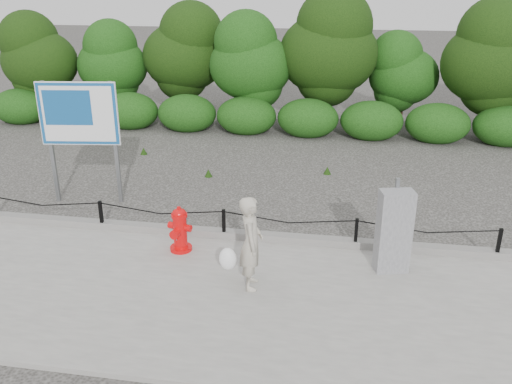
{
  "coord_description": "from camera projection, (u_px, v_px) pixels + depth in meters",
  "views": [
    {
      "loc": [
        2.16,
        -9.16,
        4.82
      ],
      "look_at": [
        0.59,
        0.2,
        1.0
      ],
      "focal_mm": 38.0,
      "sensor_mm": 36.0,
      "label": 1
    }
  ],
  "objects": [
    {
      "name": "advertising_sign",
      "position": [
        79.0,
        119.0,
        11.63
      ],
      "size": [
        1.7,
        0.35,
        2.74
      ],
      "rotation": [
        0.0,
        0.0,
        0.14
      ],
      "color": "slate",
      "rests_on": "ground"
    },
    {
      "name": "chain_barrier",
      "position": [
        224.0,
        220.0,
        10.34
      ],
      "size": [
        10.06,
        0.06,
        0.6
      ],
      "color": "black",
      "rests_on": "sidewalk"
    },
    {
      "name": "ground",
      "position": [
        224.0,
        242.0,
        10.51
      ],
      "size": [
        90.0,
        90.0,
        0.0
      ],
      "primitive_type": "plane",
      "color": "#2D2B28",
      "rests_on": "ground"
    },
    {
      "name": "treeline",
      "position": [
        319.0,
        55.0,
        17.61
      ],
      "size": [
        20.26,
        3.39,
        4.38
      ],
      "color": "black",
      "rests_on": "ground"
    },
    {
      "name": "fire_hydrant",
      "position": [
        180.0,
        230.0,
        9.87
      ],
      "size": [
        0.48,
        0.5,
        0.87
      ],
      "rotation": [
        0.0,
        0.0,
        -0.21
      ],
      "color": "red",
      "rests_on": "sidewalk"
    },
    {
      "name": "sidewalk",
      "position": [
        197.0,
        296.0,
        8.67
      ],
      "size": [
        14.0,
        4.0,
        0.08
      ],
      "primitive_type": "cube",
      "color": "gray",
      "rests_on": "ground"
    },
    {
      "name": "utility_cabinet",
      "position": [
        394.0,
        231.0,
        9.09
      ],
      "size": [
        0.62,
        0.46,
        1.61
      ],
      "rotation": [
        0.0,
        0.0,
        0.24
      ],
      "color": "#9B9B9E",
      "rests_on": "sidewalk"
    },
    {
      "name": "pedestrian",
      "position": [
        250.0,
        244.0,
        8.58
      ],
      "size": [
        0.72,
        0.63,
        1.57
      ],
      "rotation": [
        0.0,
        0.0,
        1.73
      ],
      "color": "#B3AB99",
      "rests_on": "sidewalk"
    },
    {
      "name": "curb",
      "position": [
        225.0,
        234.0,
        10.5
      ],
      "size": [
        14.0,
        0.22,
        0.14
      ],
      "primitive_type": "cube",
      "color": "slate",
      "rests_on": "sidewalk"
    }
  ]
}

